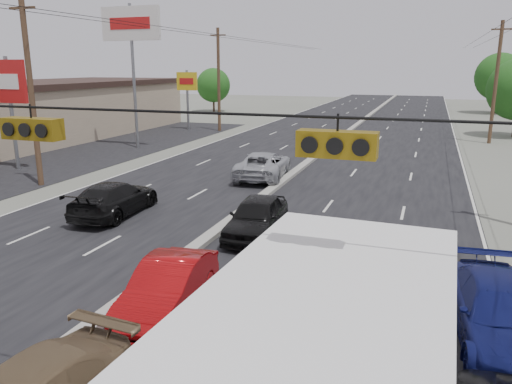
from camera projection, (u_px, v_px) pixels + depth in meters
road_surface at (320, 154)px, 37.41m from camera, size 20.00×160.00×0.02m
center_median at (320, 153)px, 37.39m from camera, size 0.50×160.00×0.20m
parking_lot at (88, 152)px, 38.26m from camera, size 10.00×42.00×0.02m
utility_pole_left_b at (31, 92)px, 26.42m from camera, size 1.60×0.30×10.00m
utility_pole_left_c at (219, 79)px, 49.29m from camera, size 1.60×0.30×10.00m
utility_pole_right_c at (496, 82)px, 41.31m from camera, size 1.60×0.30×10.00m
traffic_signals at (27, 126)px, 8.16m from camera, size 25.00×0.30×0.54m
pole_sign_mid at (9, 88)px, 30.60m from camera, size 2.60×0.25×7.00m
pole_sign_billboard at (131, 33)px, 38.03m from camera, size 5.00×0.25×11.00m
pole_sign_far at (187, 86)px, 50.58m from camera, size 2.20×0.25×6.00m
tree_left_far at (213, 85)px, 70.97m from camera, size 4.80×4.80×6.12m
tree_right_far at (499, 77)px, 67.68m from camera, size 6.40×6.40×8.16m
red_sedan at (168, 288)px, 13.27m from camera, size 2.01×4.48×1.43m
queue_car_a at (257, 217)px, 19.22m from camera, size 2.10×4.62×1.54m
queue_car_b at (374, 253)px, 15.83m from camera, size 1.88×4.20×1.34m
queue_car_d at (502, 315)px, 11.72m from camera, size 2.58×5.37×1.51m
oncoming_near at (115, 199)px, 21.98m from camera, size 2.41×5.27×1.49m
oncoming_far at (263, 165)px, 29.16m from camera, size 3.22×5.89×1.56m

